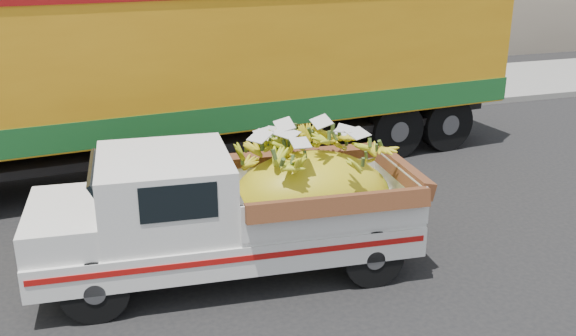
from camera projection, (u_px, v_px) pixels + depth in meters
name	position (u px, v px, depth m)	size (l,w,h in m)	color
ground	(358.00, 283.00, 8.00)	(100.00, 100.00, 0.00)	black
curb	(222.00, 124.00, 14.59)	(60.00, 0.25, 0.15)	gray
sidewalk	(204.00, 103.00, 16.47)	(60.00, 4.00, 0.14)	gray
pickup_truck	(255.00, 206.00, 8.05)	(4.81, 2.09, 1.64)	black
semi_trailer	(205.00, 53.00, 11.47)	(12.04, 3.58, 3.80)	black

